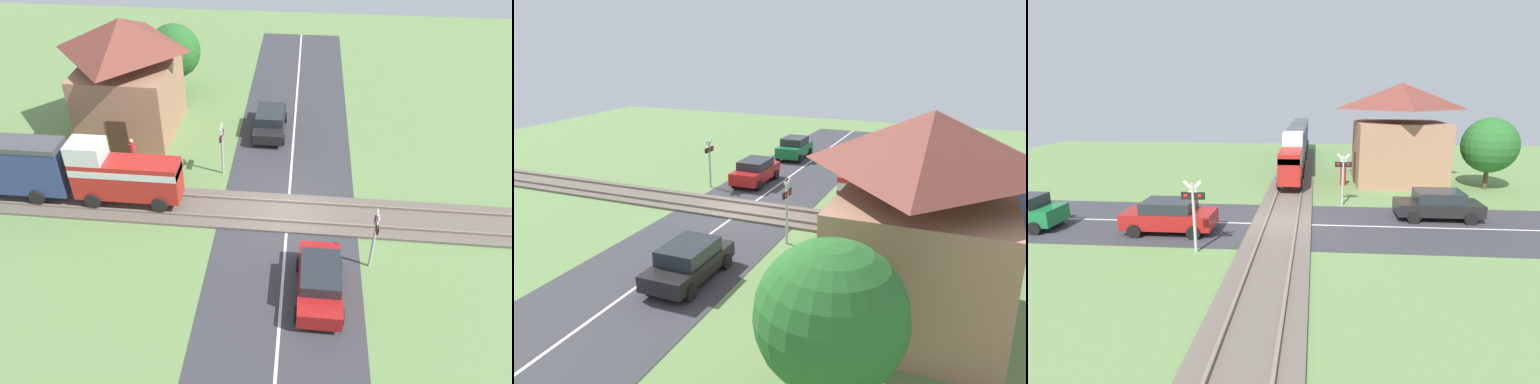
# 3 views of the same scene
# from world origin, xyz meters

# --- Properties ---
(ground_plane) EXTENTS (60.00, 60.00, 0.00)m
(ground_plane) POSITION_xyz_m (0.00, 0.00, 0.00)
(ground_plane) COLOR #66894C
(road_surface) EXTENTS (48.00, 6.40, 0.02)m
(road_surface) POSITION_xyz_m (0.00, 0.00, 0.01)
(road_surface) COLOR #38383D
(road_surface) RESTS_ON ground_plane
(track_bed) EXTENTS (2.80, 48.00, 0.24)m
(track_bed) POSITION_xyz_m (0.00, 0.00, 0.07)
(track_bed) COLOR #665B51
(track_bed) RESTS_ON ground_plane
(car_near_crossing) EXTENTS (3.97, 1.84, 1.48)m
(car_near_crossing) POSITION_xyz_m (-4.82, -1.44, 0.78)
(car_near_crossing) COLOR #A81919
(car_near_crossing) RESTS_ON ground_plane
(car_far_side) EXTENTS (4.02, 1.88, 1.42)m
(car_far_side) POSITION_xyz_m (7.53, 1.44, 0.75)
(car_far_side) COLOR black
(car_far_side) RESTS_ON ground_plane
(car_behind_queue) EXTENTS (3.63, 1.83, 1.55)m
(car_behind_queue) POSITION_xyz_m (-11.78, -1.44, 0.81)
(car_behind_queue) COLOR #197038
(car_behind_queue) RESTS_ON ground_plane
(crossing_signal_west_approach) EXTENTS (0.90, 0.18, 2.88)m
(crossing_signal_west_approach) POSITION_xyz_m (-3.04, -3.56, 1.86)
(crossing_signal_west_approach) COLOR #B7B7B7
(crossing_signal_west_approach) RESTS_ON ground_plane
(crossing_signal_east_approach) EXTENTS (0.90, 0.18, 2.88)m
(crossing_signal_east_approach) POSITION_xyz_m (3.04, 3.56, 1.86)
(crossing_signal_east_approach) COLOR #B7B7B7
(crossing_signal_east_approach) RESTS_ON ground_plane
(station_building) EXTENTS (6.12, 5.37, 6.64)m
(station_building) POSITION_xyz_m (7.09, 9.47, 3.26)
(station_building) COLOR #AD7A5B
(station_building) RESTS_ON ground_plane
(pedestrian_by_station) EXTENTS (0.39, 0.39, 1.57)m
(pedestrian_by_station) POSITION_xyz_m (3.40, 8.46, 0.72)
(pedestrian_by_station) COLOR #B2282D
(pedestrian_by_station) RESTS_ON ground_plane
(tree_by_station) EXTENTS (3.43, 3.43, 4.53)m
(tree_by_station) POSITION_xyz_m (12.42, 8.11, 2.80)
(tree_by_station) COLOR brown
(tree_by_station) RESTS_ON ground_plane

